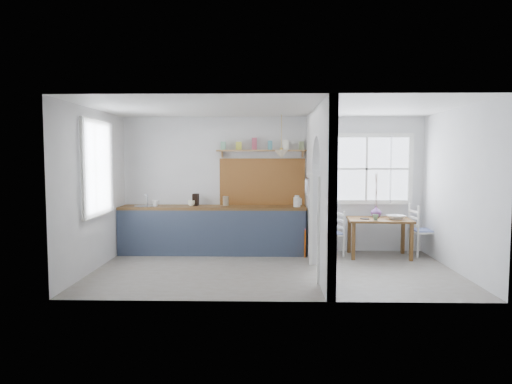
{
  "coord_description": "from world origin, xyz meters",
  "views": [
    {
      "loc": [
        -0.12,
        -7.25,
        1.82
      ],
      "look_at": [
        -0.3,
        0.43,
        1.24
      ],
      "focal_mm": 32.0,
      "sensor_mm": 36.0,
      "label": 1
    }
  ],
  "objects_px": {
    "dining_table": "(379,238)",
    "chair_right": "(424,230)",
    "kettle": "(297,201)",
    "chair_left": "(331,233)",
    "vase": "(376,211)"
  },
  "relations": [
    {
      "from": "chair_left",
      "to": "dining_table",
      "type": "bearing_deg",
      "value": 70.4
    },
    {
      "from": "kettle",
      "to": "vase",
      "type": "height_order",
      "value": "kettle"
    },
    {
      "from": "dining_table",
      "to": "vase",
      "type": "bearing_deg",
      "value": 94.48
    },
    {
      "from": "chair_left",
      "to": "chair_right",
      "type": "height_order",
      "value": "chair_right"
    },
    {
      "from": "dining_table",
      "to": "chair_right",
      "type": "distance_m",
      "value": 0.86
    },
    {
      "from": "dining_table",
      "to": "chair_left",
      "type": "height_order",
      "value": "chair_left"
    },
    {
      "from": "chair_right",
      "to": "vase",
      "type": "bearing_deg",
      "value": 74.52
    },
    {
      "from": "vase",
      "to": "kettle",
      "type": "bearing_deg",
      "value": -176.82
    },
    {
      "from": "dining_table",
      "to": "chair_right",
      "type": "xyz_separation_m",
      "value": [
        0.85,
        0.1,
        0.13
      ]
    },
    {
      "from": "chair_right",
      "to": "kettle",
      "type": "height_order",
      "value": "kettle"
    },
    {
      "from": "kettle",
      "to": "vase",
      "type": "relative_size",
      "value": 1.0
    },
    {
      "from": "dining_table",
      "to": "chair_left",
      "type": "bearing_deg",
      "value": 179.73
    },
    {
      "from": "chair_left",
      "to": "chair_right",
      "type": "bearing_deg",
      "value": 75.42
    },
    {
      "from": "chair_left",
      "to": "kettle",
      "type": "bearing_deg",
      "value": -115.2
    },
    {
      "from": "kettle",
      "to": "vase",
      "type": "bearing_deg",
      "value": 27.34
    }
  ]
}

